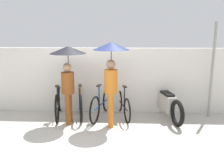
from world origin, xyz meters
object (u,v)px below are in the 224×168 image
at_px(pedestrian_leading, 68,65).
at_px(parked_bicycle_3, 123,104).
at_px(parked_bicycle_2, 101,103).
at_px(pedestrian_center, 111,64).
at_px(parked_bicycle_1, 80,102).
at_px(motorcycle, 167,103).
at_px(parked_bicycle_0, 58,103).

bearing_deg(pedestrian_leading, parked_bicycle_3, 20.50).
xyz_separation_m(parked_bicycle_2, pedestrian_center, (0.29, -0.58, 1.19)).
bearing_deg(parked_bicycle_1, parked_bicycle_3, -101.67).
bearing_deg(parked_bicycle_3, pedestrian_leading, 96.46).
distance_m(parked_bicycle_3, pedestrian_leading, 1.86).
height_order(parked_bicycle_1, parked_bicycle_2, parked_bicycle_2).
distance_m(parked_bicycle_3, motorcycle, 1.20).
bearing_deg(pedestrian_leading, motorcycle, 11.75).
relative_size(parked_bicycle_3, pedestrian_center, 0.76).
relative_size(parked_bicycle_2, pedestrian_center, 0.84).
height_order(parked_bicycle_3, pedestrian_center, pedestrian_center).
xyz_separation_m(parked_bicycle_2, pedestrian_leading, (-0.79, -0.45, 1.13)).
distance_m(parked_bicycle_0, pedestrian_leading, 1.25).
height_order(parked_bicycle_2, parked_bicycle_3, parked_bicycle_3).
height_order(parked_bicycle_1, pedestrian_leading, pedestrian_leading).
relative_size(parked_bicycle_0, parked_bicycle_1, 1.06).
bearing_deg(pedestrian_leading, parked_bicycle_2, 30.43).
distance_m(parked_bicycle_2, motorcycle, 1.79).
relative_size(parked_bicycle_0, motorcycle, 0.89).
distance_m(parked_bicycle_1, parked_bicycle_2, 0.60).
distance_m(pedestrian_center, motorcycle, 2.01).
height_order(parked_bicycle_0, parked_bicycle_1, parked_bicycle_0).
relative_size(parked_bicycle_0, pedestrian_leading, 0.90).
distance_m(pedestrian_leading, pedestrian_center, 1.09).
xyz_separation_m(parked_bicycle_0, pedestrian_leading, (0.40, -0.41, 1.11)).
bearing_deg(parked_bicycle_2, parked_bicycle_0, 105.36).
xyz_separation_m(parked_bicycle_0, parked_bicycle_1, (0.59, 0.08, -0.01)).
bearing_deg(parked_bicycle_2, pedestrian_center, -139.51).
distance_m(parked_bicycle_0, parked_bicycle_2, 1.19).
height_order(pedestrian_leading, pedestrian_center, pedestrian_center).
distance_m(parked_bicycle_1, pedestrian_center, 1.61).
distance_m(parked_bicycle_0, pedestrian_center, 1.96).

